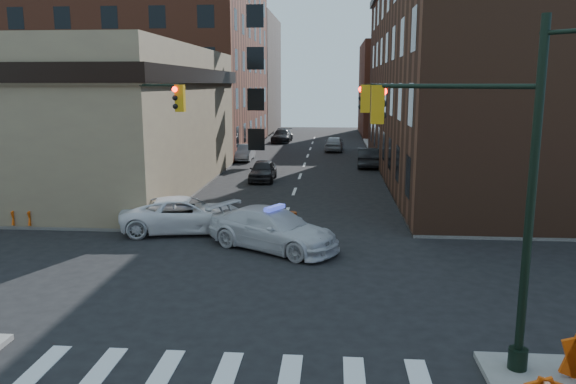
% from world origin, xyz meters
% --- Properties ---
extents(ground, '(140.00, 140.00, 0.00)m').
position_xyz_m(ground, '(0.00, 0.00, 0.00)').
color(ground, black).
rests_on(ground, ground).
extents(sidewalk_nw, '(34.00, 54.50, 0.15)m').
position_xyz_m(sidewalk_nw, '(-23.00, 32.75, 0.07)').
color(sidewalk_nw, gray).
rests_on(sidewalk_nw, ground).
extents(sidewalk_ne, '(34.00, 54.50, 0.15)m').
position_xyz_m(sidewalk_ne, '(23.00, 32.75, 0.07)').
color(sidewalk_ne, gray).
rests_on(sidewalk_ne, ground).
extents(bank_building, '(22.00, 22.00, 9.00)m').
position_xyz_m(bank_building, '(-17.00, 16.50, 4.50)').
color(bank_building, '#857657').
rests_on(bank_building, ground).
extents(apartment_block, '(25.00, 25.00, 24.00)m').
position_xyz_m(apartment_block, '(-18.50, 40.00, 12.00)').
color(apartment_block, brown).
rests_on(apartment_block, ground).
extents(commercial_row_ne, '(14.00, 34.00, 14.00)m').
position_xyz_m(commercial_row_ne, '(13.00, 22.50, 7.00)').
color(commercial_row_ne, '#4D2E1E').
rests_on(commercial_row_ne, ground).
extents(filler_nw, '(20.00, 18.00, 16.00)m').
position_xyz_m(filler_nw, '(-16.00, 62.00, 8.00)').
color(filler_nw, brown).
rests_on(filler_nw, ground).
extents(filler_ne, '(16.00, 16.00, 12.00)m').
position_xyz_m(filler_ne, '(14.00, 58.00, 6.00)').
color(filler_ne, brown).
rests_on(filler_ne, ground).
extents(signal_pole_se, '(5.40, 5.27, 8.00)m').
position_xyz_m(signal_pole_se, '(6.04, -5.52, 4.61)').
color(signal_pole_se, black).
rests_on(signal_pole_se, sidewalk_se).
extents(signal_pole_nw, '(3.58, 3.67, 8.00)m').
position_xyz_m(signal_pole_nw, '(-5.85, 5.34, 4.34)').
color(signal_pole_nw, black).
rests_on(signal_pole_nw, sidewalk_nw).
extents(signal_pole_ne, '(3.67, 3.58, 8.00)m').
position_xyz_m(signal_pole_ne, '(5.84, 5.35, 4.34)').
color(signal_pole_ne, black).
rests_on(signal_pole_ne, sidewalk_ne).
extents(tree_ne_near, '(3.00, 3.00, 4.85)m').
position_xyz_m(tree_ne_near, '(7.50, 26.00, 3.49)').
color(tree_ne_near, black).
rests_on(tree_ne_near, sidewalk_ne).
extents(tree_ne_far, '(3.00, 3.00, 4.85)m').
position_xyz_m(tree_ne_far, '(7.50, 34.00, 3.49)').
color(tree_ne_far, black).
rests_on(tree_ne_far, sidewalk_ne).
extents(police_car, '(6.16, 4.91, 1.67)m').
position_xyz_m(police_car, '(0.00, 3.42, 0.84)').
color(police_car, silver).
rests_on(police_car, ground).
extents(pickup, '(6.18, 3.67, 1.61)m').
position_xyz_m(pickup, '(-4.29, 5.80, 0.81)').
color(pickup, white).
rests_on(pickup, ground).
extents(parked_car_wnear, '(1.71, 4.25, 1.45)m').
position_xyz_m(parked_car_wnear, '(-2.50, 19.94, 0.72)').
color(parked_car_wnear, black).
rests_on(parked_car_wnear, ground).
extents(parked_car_wfar, '(1.53, 4.26, 1.40)m').
position_xyz_m(parked_car_wfar, '(-5.50, 30.44, 0.70)').
color(parked_car_wfar, '#94979C').
rests_on(parked_car_wfar, ground).
extents(parked_car_wdeep, '(2.37, 5.27, 1.50)m').
position_xyz_m(parked_car_wdeep, '(-3.59, 46.57, 0.75)').
color(parked_car_wdeep, black).
rests_on(parked_car_wdeep, ground).
extents(parked_car_enear, '(1.85, 4.82, 1.57)m').
position_xyz_m(parked_car_enear, '(5.26, 27.32, 0.78)').
color(parked_car_enear, black).
rests_on(parked_car_enear, ground).
extents(parked_car_efar, '(2.04, 4.58, 1.53)m').
position_xyz_m(parked_car_efar, '(2.50, 38.20, 0.76)').
color(parked_car_efar, '#9B9EA3').
rests_on(parked_car_efar, ground).
extents(pedestrian_a, '(0.80, 0.62, 1.95)m').
position_xyz_m(pedestrian_a, '(-10.39, 9.58, 1.12)').
color(pedestrian_a, black).
rests_on(pedestrian_a, sidewalk_nw).
extents(pedestrian_b, '(0.98, 0.88, 1.67)m').
position_xyz_m(pedestrian_b, '(-12.35, 9.35, 0.99)').
color(pedestrian_b, black).
rests_on(pedestrian_b, sidewalk_nw).
extents(pedestrian_c, '(1.12, 0.85, 1.77)m').
position_xyz_m(pedestrian_c, '(-13.00, 7.42, 1.03)').
color(pedestrian_c, black).
rests_on(pedestrian_c, sidewalk_nw).
extents(barrel_road, '(0.63, 0.63, 0.97)m').
position_xyz_m(barrel_road, '(0.54, 6.00, 0.48)').
color(barrel_road, '#D9650A').
rests_on(barrel_road, ground).
extents(barrel_bank, '(0.60, 0.60, 0.98)m').
position_xyz_m(barrel_bank, '(-5.50, 8.68, 0.49)').
color(barrel_bank, '#D9600A').
rests_on(barrel_bank, ground).
extents(barricade_nw_a, '(1.31, 0.77, 0.94)m').
position_xyz_m(barricade_nw_a, '(-9.50, 8.00, 0.62)').
color(barricade_nw_a, orange).
rests_on(barricade_nw_a, sidewalk_nw).
extents(barricade_nw_b, '(1.07, 0.54, 0.80)m').
position_xyz_m(barricade_nw_b, '(-12.00, 5.70, 0.55)').
color(barricade_nw_b, red).
rests_on(barricade_nw_b, sidewalk_nw).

